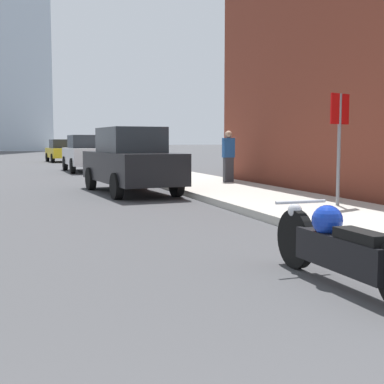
% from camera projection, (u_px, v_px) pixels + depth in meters
% --- Properties ---
extents(sidewalk, '(2.84, 240.00, 0.15)m').
position_uv_depth(sidewalk, '(95.00, 159.00, 40.07)').
color(sidewalk, '#B2ADA3').
rests_on(sidewalk, ground_plane).
extents(motorcycle, '(0.62, 2.43, 0.79)m').
position_uv_depth(motorcycle, '(340.00, 247.00, 5.23)').
color(motorcycle, black).
rests_on(motorcycle, ground_plane).
extents(parked_car_black, '(2.10, 4.72, 1.80)m').
position_uv_depth(parked_car_black, '(131.00, 161.00, 14.69)').
color(parked_car_black, black).
rests_on(parked_car_black, ground_plane).
extents(parked_car_white, '(1.93, 4.64, 1.71)m').
position_uv_depth(parked_car_white, '(86.00, 153.00, 25.12)').
color(parked_car_white, silver).
rests_on(parked_car_white, ground_plane).
extents(parked_car_yellow, '(2.21, 4.02, 1.55)m').
position_uv_depth(parked_car_yellow, '(63.00, 151.00, 36.86)').
color(parked_car_yellow, gold).
rests_on(parked_car_yellow, ground_plane).
extents(stop_sign, '(0.57, 0.26, 2.22)m').
position_uv_depth(stop_sign, '(339.00, 130.00, 10.57)').
color(stop_sign, slate).
rests_on(stop_sign, sidewalk).
extents(pedestrian, '(0.36, 0.23, 1.61)m').
position_uv_depth(pedestrian, '(228.00, 156.00, 16.75)').
color(pedestrian, '#38383D').
rests_on(pedestrian, sidewalk).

